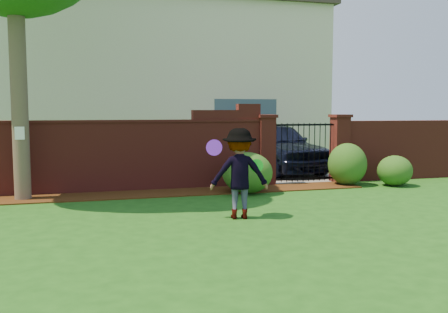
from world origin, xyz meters
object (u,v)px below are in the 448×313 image
object	(u,v)px
frisbee_purple	(214,148)
frisbee_green	(257,166)
car	(278,147)
man	(239,174)

from	to	relation	value
frisbee_purple	frisbee_green	bearing A→B (deg)	-10.88
frisbee_purple	frisbee_green	xyz separation A→B (m)	(0.77, -0.15, -0.34)
car	frisbee_purple	bearing A→B (deg)	-130.14
man	frisbee_green	size ratio (longest dim) A/B	6.76
man	frisbee_purple	distance (m)	0.67
car	man	distance (m)	6.95
frisbee_green	car	bearing A→B (deg)	64.73
frisbee_purple	frisbee_green	size ratio (longest dim) A/B	1.20
frisbee_purple	man	bearing A→B (deg)	-10.30
man	frisbee_purple	bearing A→B (deg)	0.95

